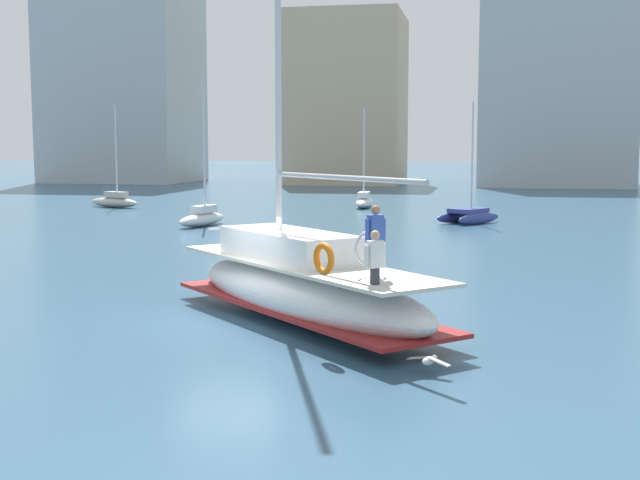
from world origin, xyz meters
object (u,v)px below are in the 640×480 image
moored_sloop_far (114,200)px  moored_cutter_left (202,216)px  moored_catamaran (468,214)px  moored_sloop_near (364,200)px  main_sailboat (302,285)px  seagull (429,360)px

moored_sloop_far → moored_cutter_left: moored_cutter_left is taller
moored_sloop_far → moored_catamaran: bearing=-16.4°
moored_sloop_near → moored_sloop_far: (-17.05, -3.16, 0.00)m
main_sailboat → seagull: size_ratio=14.67×
main_sailboat → seagull: (3.41, -4.31, -0.63)m
moored_catamaran → seagull: size_ratio=7.71×
moored_sloop_far → moored_catamaran: size_ratio=1.05×
moored_catamaran → seagull: moored_catamaran is taller
moored_sloop_near → seagull: 42.39m
main_sailboat → moored_catamaran: main_sailboat is taller
seagull → moored_sloop_near: bearing=99.9°
seagull → moored_sloop_far: bearing=122.2°
main_sailboat → moored_cutter_left: (-10.50, 22.77, -0.39)m
seagull → moored_catamaran: bearing=89.9°
main_sailboat → moored_sloop_near: main_sailboat is taller
moored_cutter_left → seagull: 30.45m
main_sailboat → moored_sloop_far: (-20.91, 34.28, -0.40)m
main_sailboat → moored_sloop_near: 37.65m
moored_sloop_near → moored_sloop_far: moored_sloop_far is taller
moored_sloop_far → seagull: size_ratio=8.10×
moored_sloop_far → main_sailboat: bearing=-58.6°
moored_catamaran → moored_cutter_left: moored_cutter_left is taller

